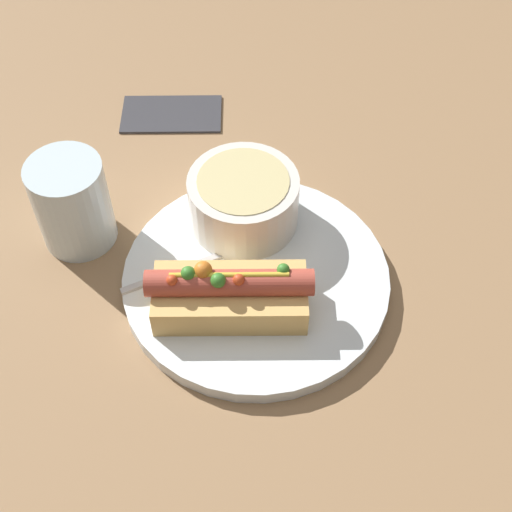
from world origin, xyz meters
TOP-DOWN VIEW (x-y plane):
  - ground_plane at (0.00, 0.00)m, footprint 4.00×4.00m
  - dinner_plate at (0.00, 0.00)m, footprint 0.26×0.26m
  - hot_dog at (-0.01, -0.05)m, footprint 0.16×0.11m
  - soup_bowl at (-0.04, 0.06)m, footprint 0.11×0.11m
  - spoon at (-0.03, 0.02)m, footprint 0.13×0.13m
  - drinking_glass at (-0.20, 0.00)m, footprint 0.08×0.08m
  - napkin at (-0.18, 0.21)m, footprint 0.14×0.10m

SIDE VIEW (x-z plane):
  - ground_plane at x=0.00m, z-range 0.00..0.00m
  - napkin at x=-0.18m, z-range 0.00..0.01m
  - dinner_plate at x=0.00m, z-range 0.00..0.02m
  - spoon at x=-0.03m, z-range 0.02..0.02m
  - hot_dog at x=-0.01m, z-range 0.01..0.07m
  - soup_bowl at x=-0.04m, z-range 0.02..0.08m
  - drinking_glass at x=-0.20m, z-range 0.00..0.10m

